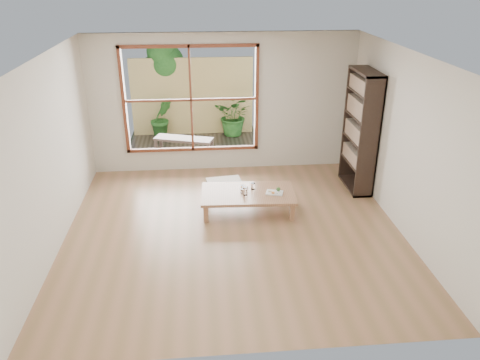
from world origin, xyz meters
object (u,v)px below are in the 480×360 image
object	(u,v)px
low_table	(248,195)
garden_bench	(184,141)
food_tray	(275,192)
bookshelf	(360,131)

from	to	relation	value
low_table	garden_bench	bearing A→B (deg)	115.83
food_tray	garden_bench	xyz separation A→B (m)	(-1.51, 2.58, 0.00)
low_table	bookshelf	xyz separation A→B (m)	(2.03, 0.75, 0.76)
bookshelf	food_tray	bearing A→B (deg)	-153.18
food_tray	garden_bench	distance (m)	2.99
low_table	bookshelf	world-z (taller)	bookshelf
bookshelf	garden_bench	distance (m)	3.65
food_tray	garden_bench	world-z (taller)	food_tray
food_tray	garden_bench	size ratio (longest dim) A/B	0.24
bookshelf	food_tray	distance (m)	1.92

